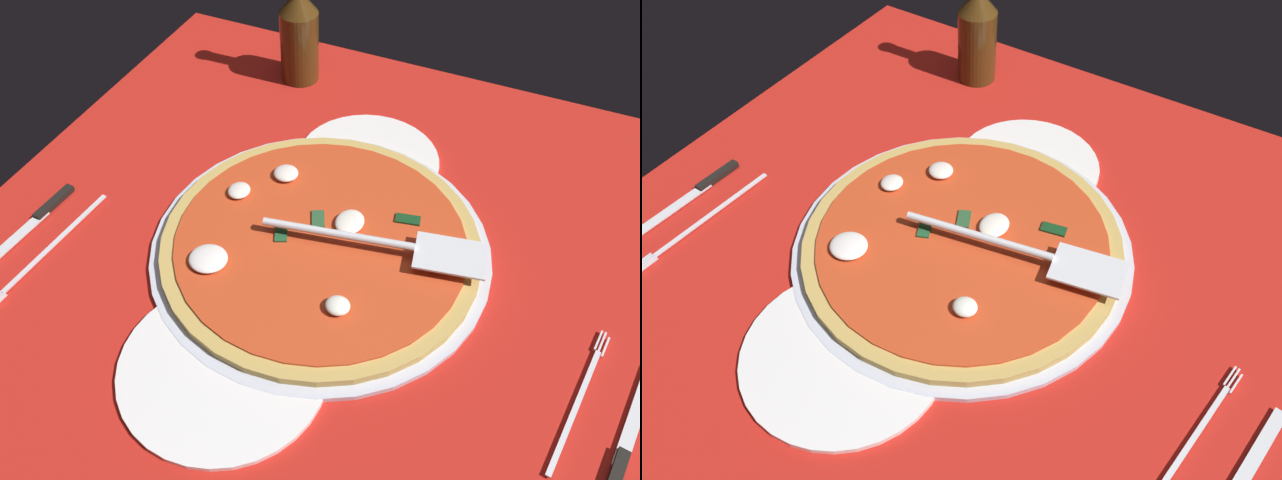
% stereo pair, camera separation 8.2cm
% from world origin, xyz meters
% --- Properties ---
extents(ground_plane, '(0.93, 0.93, 0.01)m').
position_xyz_m(ground_plane, '(0.00, 0.00, -0.00)').
color(ground_plane, red).
extents(checker_pattern, '(0.93, 0.93, 0.00)m').
position_xyz_m(checker_pattern, '(-0.00, -0.00, 0.00)').
color(checker_pattern, silver).
rests_on(checker_pattern, ground_plane).
extents(pizza_pan, '(0.44, 0.44, 0.01)m').
position_xyz_m(pizza_pan, '(0.01, 0.00, 0.01)').
color(pizza_pan, silver).
rests_on(pizza_pan, ground_plane).
extents(dinner_plate_left, '(0.24, 0.24, 0.01)m').
position_xyz_m(dinner_plate_left, '(-0.20, 0.03, 0.01)').
color(dinner_plate_left, white).
rests_on(dinner_plate_left, ground_plane).
extents(dinner_plate_right, '(0.21, 0.21, 0.01)m').
position_xyz_m(dinner_plate_right, '(0.19, 0.01, 0.01)').
color(dinner_plate_right, white).
rests_on(dinner_plate_right, ground_plane).
extents(pizza, '(0.41, 0.41, 0.03)m').
position_xyz_m(pizza, '(0.01, 0.00, 0.02)').
color(pizza, tan).
rests_on(pizza, pizza_pan).
extents(pizza_server, '(0.09, 0.28, 0.01)m').
position_xyz_m(pizza_server, '(0.02, -0.08, 0.04)').
color(pizza_server, silver).
rests_on(pizza_server, pizza).
extents(place_setting_near, '(0.22, 0.15, 0.01)m').
position_xyz_m(place_setting_near, '(-0.10, -0.37, 0.00)').
color(place_setting_near, white).
rests_on(place_setting_near, ground_plane).
extents(place_setting_far, '(0.22, 0.12, 0.01)m').
position_xyz_m(place_setting_far, '(-0.12, 0.35, 0.00)').
color(place_setting_far, white).
rests_on(place_setting_far, ground_plane).
extents(beer_bottle, '(0.06, 0.06, 0.22)m').
position_xyz_m(beer_bottle, '(0.35, 0.19, 0.09)').
color(beer_bottle, '#442B0F').
rests_on(beer_bottle, ground_plane).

